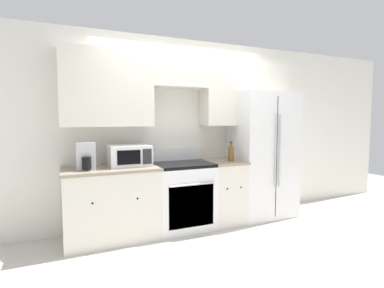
% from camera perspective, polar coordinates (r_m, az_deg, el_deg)
% --- Properties ---
extents(ground_plane, '(12.00, 12.00, 0.00)m').
position_cam_1_polar(ground_plane, '(4.02, 1.86, -16.76)').
color(ground_plane, beige).
extents(wall_back, '(8.00, 0.39, 2.60)m').
position_cam_1_polar(wall_back, '(4.27, -1.36, 5.68)').
color(wall_back, silver).
rests_on(wall_back, ground_plane).
extents(lower_cabinets_left, '(1.13, 0.64, 0.89)m').
position_cam_1_polar(lower_cabinets_left, '(3.86, -15.08, -10.86)').
color(lower_cabinets_left, silver).
rests_on(lower_cabinets_left, ground_plane).
extents(lower_cabinets_right, '(0.50, 0.64, 0.89)m').
position_cam_1_polar(lower_cabinets_right, '(4.36, 5.86, -8.90)').
color(lower_cabinets_right, silver).
rests_on(lower_cabinets_right, ground_plane).
extents(oven_range, '(0.77, 0.65, 1.05)m').
position_cam_1_polar(oven_range, '(4.09, -1.81, -9.71)').
color(oven_range, white).
rests_on(oven_range, ground_plane).
extents(refrigerator, '(0.91, 0.76, 1.87)m').
position_cam_1_polar(refrigerator, '(4.69, 12.98, -1.94)').
color(refrigerator, white).
rests_on(refrigerator, ground_plane).
extents(microwave, '(0.50, 0.38, 0.26)m').
position_cam_1_polar(microwave, '(3.83, -11.82, -2.15)').
color(microwave, white).
rests_on(microwave, lower_cabinets_left).
extents(bottle, '(0.08, 0.08, 0.27)m').
position_cam_1_polar(bottle, '(4.19, 7.45, -1.80)').
color(bottle, brown).
rests_on(bottle, lower_cabinets_right).
extents(electric_kettle, '(0.21, 0.21, 0.32)m').
position_cam_1_polar(electric_kettle, '(3.66, -19.56, -2.34)').
color(electric_kettle, '#B7B7BC').
rests_on(electric_kettle, lower_cabinets_left).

